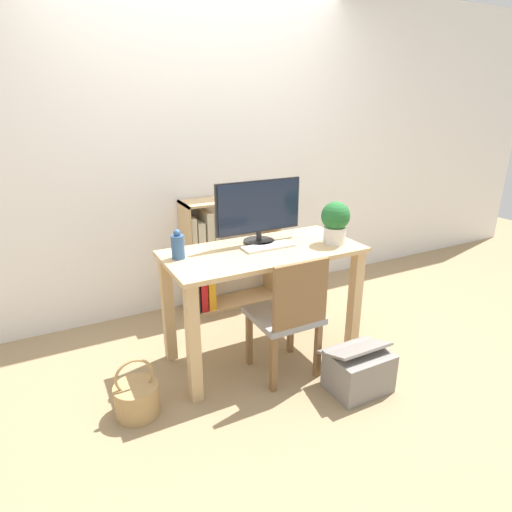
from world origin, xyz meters
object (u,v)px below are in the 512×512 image
vase (178,246)px  bookshelf (215,256)px  potted_plant (335,221)px  storage_box (358,370)px  monitor (259,209)px  basket (137,398)px  keyboard (268,247)px  chair (289,313)px

vase → bookshelf: size_ratio=0.20×
potted_plant → storage_box: bearing=-106.5°
monitor → bookshelf: size_ratio=0.66×
bookshelf → basket: (-0.93, -1.06, -0.35)m
vase → bookshelf: bearing=54.7°
bookshelf → keyboard: bearing=-87.2°
keyboard → basket: size_ratio=0.98×
monitor → chair: monitor is taller
monitor → basket: (-0.97, -0.35, -0.91)m
potted_plant → basket: bearing=-176.0°
monitor → storage_box: (0.29, -0.76, -0.87)m
vase → storage_box: vase is taller
monitor → chair: bearing=-92.6°
monitor → keyboard: bearing=-89.5°
keyboard → monitor: bearing=90.5°
chair → monitor: bearing=87.1°
potted_plant → storage_box: potted_plant is taller
keyboard → storage_box: size_ratio=0.94×
chair → keyboard: bearing=85.7°
bookshelf → monitor: bearing=-86.7°
keyboard → bookshelf: bookshelf is taller
potted_plant → monitor: bearing=150.0°
chair → basket: 1.01m
keyboard → storage_box: bearing=-65.3°
monitor → vase: size_ratio=3.36×
bookshelf → basket: bookshelf is taller
monitor → basket: size_ratio=1.73×
vase → bookshelf: vase is taller
monitor → vase: monitor is taller
basket → storage_box: (1.25, -0.41, 0.03)m
vase → storage_box: bearing=-39.2°
potted_plant → basket: 1.64m
keyboard → vase: bearing=172.0°
chair → storage_box: size_ratio=2.22×
storage_box → bookshelf: bearing=102.6°
chair → storage_box: bearing=-46.8°
potted_plant → chair: size_ratio=0.35×
basket → monitor: bearing=20.1°
chair → basket: size_ratio=2.32×
vase → keyboard: bearing=-8.0°
storage_box → monitor: bearing=110.8°
chair → basket: chair is taller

